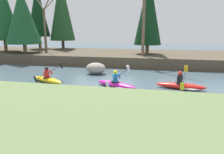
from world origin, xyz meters
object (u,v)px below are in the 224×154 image
at_px(kayaker_lead, 182,86).
at_px(kayaker_middle, 117,84).
at_px(boulder_midstream, 96,68).
at_px(kayaker_trailing, 48,79).

height_order(kayaker_lead, kayaker_middle, same).
xyz_separation_m(kayaker_middle, boulder_midstream, (-2.40, 3.64, 0.23)).
height_order(kayaker_trailing, boulder_midstream, kayaker_trailing).
bearing_deg(kayaker_trailing, boulder_midstream, 84.40).
bearing_deg(kayaker_middle, boulder_midstream, 150.44).
bearing_deg(kayaker_middle, kayaker_lead, 35.56).
bearing_deg(kayaker_middle, kayaker_trailing, -156.47).
xyz_separation_m(kayaker_lead, boulder_midstream, (-6.01, 3.11, 0.23)).
distance_m(kayaker_middle, boulder_midstream, 4.37).
bearing_deg(kayaker_lead, boulder_midstream, 162.57).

